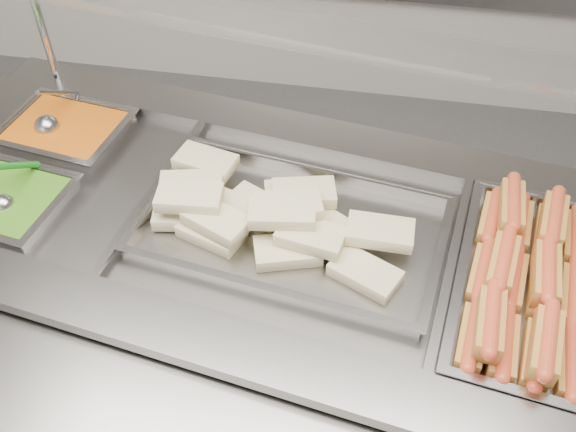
% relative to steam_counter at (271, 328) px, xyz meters
% --- Properties ---
extents(steam_counter, '(2.13, 1.19, 0.96)m').
position_rel_steam_counter_xyz_m(steam_counter, '(0.00, 0.00, 0.00)').
color(steam_counter, slate).
rests_on(steam_counter, ground).
extents(tray_rail, '(1.95, 0.68, 0.06)m').
position_rel_steam_counter_xyz_m(tray_rail, '(-0.08, -0.54, 0.43)').
color(tray_rail, gray).
rests_on(tray_rail, steam_counter).
extents(sneeze_guard, '(1.79, 0.58, 0.47)m').
position_rel_steam_counter_xyz_m(sneeze_guard, '(0.04, 0.23, 0.87)').
color(sneeze_guard, silver).
rests_on(sneeze_guard, steam_counter).
extents(pan_hotdogs, '(0.45, 0.64, 0.11)m').
position_rel_steam_counter_xyz_m(pan_hotdogs, '(0.66, -0.10, 0.44)').
color(pan_hotdogs, gray).
rests_on(pan_hotdogs, steam_counter).
extents(pan_wraps, '(0.79, 0.53, 0.07)m').
position_rel_steam_counter_xyz_m(pan_wraps, '(0.06, -0.01, 0.45)').
color(pan_wraps, gray).
rests_on(pan_wraps, steam_counter).
extents(pan_beans, '(0.36, 0.30, 0.11)m').
position_rel_steam_counter_xyz_m(pan_beans, '(-0.66, 0.26, 0.44)').
color(pan_beans, gray).
rests_on(pan_beans, steam_counter).
extents(pan_peas, '(0.36, 0.30, 0.11)m').
position_rel_steam_counter_xyz_m(pan_peas, '(-0.71, -0.05, 0.44)').
color(pan_peas, gray).
rests_on(pan_peas, steam_counter).
extents(hotdogs_in_buns, '(0.34, 0.59, 0.13)m').
position_rel_steam_counter_xyz_m(hotdogs_in_buns, '(0.63, -0.11, 0.49)').
color(hotdogs_in_buns, '#975A1F').
rests_on(hotdogs_in_buns, pan_hotdogs).
extents(tortilla_wraps, '(0.66, 0.42, 0.10)m').
position_rel_steam_counter_xyz_m(tortilla_wraps, '(-0.01, -0.00, 0.50)').
color(tortilla_wraps, tan).
rests_on(tortilla_wraps, pan_wraps).
extents(ladle, '(0.07, 0.21, 0.16)m').
position_rel_steam_counter_xyz_m(ladle, '(-0.70, 0.25, 0.49)').
color(ladle, '#A3A3A7').
rests_on(ladle, pan_beans).
extents(serving_spoon, '(0.06, 0.19, 0.15)m').
position_rel_steam_counter_xyz_m(serving_spoon, '(-0.68, -0.06, 0.49)').
color(serving_spoon, '#A3A3A7').
rests_on(serving_spoon, pan_peas).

